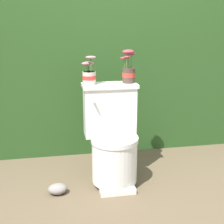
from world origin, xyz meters
TOP-DOWN VIEW (x-y plane):
  - ground_plane at (0.00, 0.00)m, footprint 12.00×12.00m
  - hedge_backdrop at (0.00, 1.01)m, footprint 3.55×0.74m
  - toilet at (-0.07, 0.07)m, footprint 0.45×0.51m
  - potted_plant_left at (-0.24, 0.19)m, footprint 0.11×0.12m
  - potted_plant_midleft at (0.09, 0.21)m, footprint 0.13×0.11m
  - garden_stone at (-0.53, -0.08)m, footprint 0.15×0.12m

SIDE VIEW (x-z plane):
  - ground_plane at x=0.00m, z-range 0.00..0.00m
  - garden_stone at x=-0.53m, z-range 0.00..0.08m
  - toilet at x=-0.07m, z-range -0.04..0.76m
  - hedge_backdrop at x=0.00m, z-range 0.00..1.64m
  - potted_plant_left at x=-0.24m, z-range 0.77..1.00m
  - potted_plant_midleft at x=0.09m, z-range 0.77..1.04m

